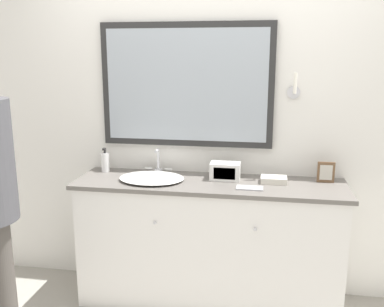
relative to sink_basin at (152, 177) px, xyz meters
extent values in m
cube|color=white|center=(0.41, 0.30, 0.34)|extent=(8.00, 0.06, 2.55)
cube|color=#282828|center=(0.20, 0.25, 0.63)|extent=(1.26, 0.04, 0.89)
cube|color=#9EA8B2|center=(0.20, 0.23, 0.63)|extent=(1.17, 0.01, 0.80)
cylinder|color=silver|center=(0.97, 0.26, 0.59)|extent=(0.09, 0.01, 0.09)
cylinder|color=silver|center=(0.97, 0.21, 0.59)|extent=(0.02, 0.10, 0.02)
cylinder|color=white|center=(0.97, 0.16, 0.66)|extent=(0.02, 0.02, 0.14)
cube|color=white|center=(0.41, 0.02, -0.49)|extent=(1.84, 0.48, 0.89)
cube|color=#66605B|center=(0.41, 0.02, -0.03)|extent=(1.89, 0.51, 0.03)
sphere|color=silver|center=(0.08, -0.23, -0.24)|extent=(0.02, 0.02, 0.02)
sphere|color=silver|center=(0.74, -0.23, -0.24)|extent=(0.02, 0.02, 0.02)
ellipsoid|color=white|center=(0.00, -0.01, 0.00)|extent=(0.46, 0.36, 0.03)
cylinder|color=silver|center=(0.00, 0.19, 0.00)|extent=(0.06, 0.06, 0.03)
cylinder|color=silver|center=(0.00, 0.19, 0.09)|extent=(0.02, 0.02, 0.15)
cylinder|color=silver|center=(0.00, 0.16, 0.16)|extent=(0.02, 0.07, 0.02)
cylinder|color=white|center=(-0.08, 0.19, 0.01)|extent=(0.06, 0.02, 0.02)
cylinder|color=white|center=(0.08, 0.19, 0.01)|extent=(0.06, 0.02, 0.02)
cylinder|color=white|center=(-0.41, 0.16, 0.05)|extent=(0.06, 0.06, 0.14)
cylinder|color=black|center=(-0.41, 0.16, 0.14)|extent=(0.02, 0.02, 0.04)
cube|color=black|center=(-0.41, 0.15, 0.16)|extent=(0.02, 0.03, 0.01)
cube|color=white|center=(0.51, 0.10, 0.04)|extent=(0.21, 0.14, 0.12)
cube|color=black|center=(0.51, 0.04, 0.04)|extent=(0.15, 0.01, 0.08)
cube|color=brown|center=(1.21, 0.14, 0.05)|extent=(0.12, 0.01, 0.15)
cube|color=beige|center=(1.21, 0.14, 0.05)|extent=(0.08, 0.00, 0.11)
cube|color=silver|center=(0.85, 0.08, 0.00)|extent=(0.18, 0.12, 0.04)
cube|color=#ADADB2|center=(0.69, -0.09, -0.01)|extent=(0.18, 0.10, 0.01)
cylinder|color=#514C47|center=(-0.76, -0.67, -0.53)|extent=(0.12, 0.12, 0.83)
camera|label=1|loc=(0.77, -2.82, 0.84)|focal=40.00mm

